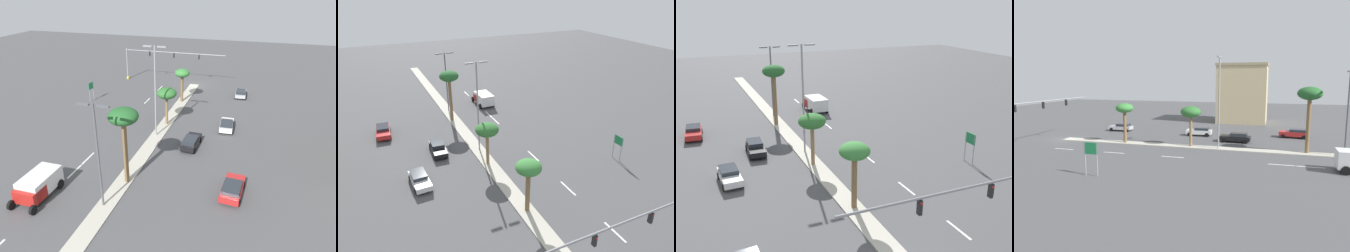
{
  "view_description": "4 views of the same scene",
  "coord_description": "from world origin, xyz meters",
  "views": [
    {
      "loc": [
        -12.3,
        59.42,
        19.19
      ],
      "look_at": [
        -1.9,
        24.82,
        2.29
      ],
      "focal_mm": 33.68,
      "sensor_mm": 36.0,
      "label": 1
    },
    {
      "loc": [
        -12.41,
        -11.67,
        21.03
      ],
      "look_at": [
        3.31,
        21.83,
        3.68
      ],
      "focal_mm": 33.78,
      "sensor_mm": 36.0,
      "label": 2
    },
    {
      "loc": [
        -11.97,
        -16.07,
        16.5
      ],
      "look_at": [
        3.14,
        19.27,
        3.98
      ],
      "focal_mm": 41.94,
      "sensor_mm": 36.0,
      "label": 3
    },
    {
      "loc": [
        41.1,
        30.64,
        9.34
      ],
      "look_at": [
        3.54,
        19.56,
        3.4
      ],
      "focal_mm": 34.17,
      "sensor_mm": 36.0,
      "label": 4
    }
  ],
  "objects": [
    {
      "name": "lane_stripe_leading",
      "position": [
        5.96,
        19.1,
        0.01
      ],
      "size": [
        0.2,
        2.8,
        0.01
      ],
      "primitive_type": "cube",
      "color": "silver",
      "rests_on": "ground"
    },
    {
      "name": "street_lamp_outboard",
      "position": [
        0.17,
        23.56,
        6.97
      ],
      "size": [
        2.9,
        0.24,
        11.94
      ],
      "color": "gray",
      "rests_on": "median_curb"
    },
    {
      "name": "directional_road_sign",
      "position": [
        15.13,
        13.92,
        2.33
      ],
      "size": [
        0.1,
        1.42,
        3.26
      ],
      "color": "gray",
      "rests_on": "ground"
    },
    {
      "name": "median_curb",
      "position": [
        0.0,
        35.35,
        0.06
      ],
      "size": [
        1.8,
        70.71,
        0.12
      ],
      "primitive_type": "cube",
      "color": "#B7B2A3",
      "rests_on": "ground"
    },
    {
      "name": "box_truck",
      "position": [
        6.87,
        39.15,
        1.25
      ],
      "size": [
        2.65,
        5.34,
        2.23
      ],
      "color": "#B21E19",
      "rests_on": "ground"
    },
    {
      "name": "palm_tree_trailing",
      "position": [
        -0.17,
        19.7,
        4.66
      ],
      "size": [
        2.8,
        2.8,
        5.44
      ],
      "color": "olive",
      "rests_on": "median_curb"
    },
    {
      "name": "lane_stripe_trailing",
      "position": [
        5.96,
        11.35,
        0.01
      ],
      "size": [
        0.2,
        2.8,
        0.01
      ],
      "primitive_type": "cube",
      "color": "silver",
      "rests_on": "ground"
    },
    {
      "name": "sedan_white_right",
      "position": [
        -8.67,
        18.95,
        0.74
      ],
      "size": [
        2.05,
        4.15,
        1.36
      ],
      "color": "silver",
      "rests_on": "ground"
    },
    {
      "name": "palm_tree_front",
      "position": [
        0.09,
        10.01,
        4.81
      ],
      "size": [
        2.51,
        2.51,
        5.64
      ],
      "color": "brown",
      "rests_on": "median_curb"
    },
    {
      "name": "lane_stripe_rear",
      "position": [
        5.96,
        34.42,
        0.01
      ],
      "size": [
        0.2,
        2.8,
        0.01
      ],
      "primitive_type": "cube",
      "color": "silver",
      "rests_on": "ground"
    },
    {
      "name": "palm_tree_center",
      "position": [
        -0.4,
        34.53,
        7.06
      ],
      "size": [
        2.96,
        2.96,
        8.15
      ],
      "color": "brown",
      "rests_on": "median_curb"
    },
    {
      "name": "sedan_black_inboard",
      "position": [
        -5.03,
        25.25,
        0.75
      ],
      "size": [
        2.0,
        4.46,
        1.39
      ],
      "color": "black",
      "rests_on": "ground"
    },
    {
      "name": "sedan_red_trailing",
      "position": [
        -11.06,
        33.59,
        0.76
      ],
      "size": [
        2.26,
        4.49,
        1.39
      ],
      "color": "red",
      "rests_on": "ground"
    },
    {
      "name": "ground_plane",
      "position": [
        0.0,
        27.5,
        0.0
      ],
      "size": [
        160.0,
        160.0,
        0.0
      ],
      "primitive_type": "plane",
      "color": "#4C4C4F"
    },
    {
      "name": "lane_stripe_front",
      "position": [
        5.96,
        31.48,
        0.01
      ],
      "size": [
        0.2,
        2.8,
        0.01
      ],
      "primitive_type": "cube",
      "color": "silver",
      "rests_on": "ground"
    },
    {
      "name": "lane_stripe_right",
      "position": [
        5.96,
        46.2,
        0.01
      ],
      "size": [
        0.2,
        2.8,
        0.01
      ],
      "primitive_type": "cube",
      "color": "silver",
      "rests_on": "ground"
    },
    {
      "name": "street_lamp_front",
      "position": [
        0.22,
        38.69,
        6.02
      ],
      "size": [
        2.9,
        0.24,
        10.1
      ],
      "color": "#515459",
      "rests_on": "median_curb"
    },
    {
      "name": "lane_stripe_inboard",
      "position": [
        5.96,
        62.87,
        0.01
      ],
      "size": [
        0.2,
        2.8,
        0.01
      ],
      "primitive_type": "cube",
      "color": "silver",
      "rests_on": "ground"
    },
    {
      "name": "lane_stripe_center",
      "position": [
        5.96,
        4.0,
        0.01
      ],
      "size": [
        0.2,
        2.8,
        0.01
      ],
      "primitive_type": "cube",
      "color": "silver",
      "rests_on": "ground"
    }
  ]
}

